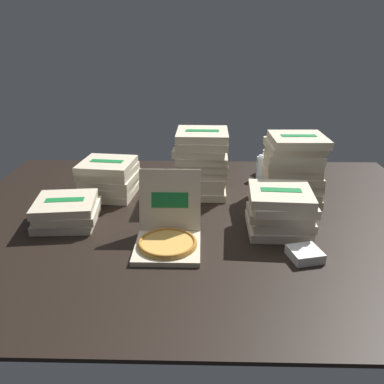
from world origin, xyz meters
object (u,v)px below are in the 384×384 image
open_pizza_box (168,232)px  water_bottle_0 (261,167)px  pizza_stack_left_near (109,178)px  pizza_stack_right_near (280,210)px  pizza_stack_right_mid (293,168)px  water_bottle_1 (266,160)px  napkin_pile (305,254)px  pizza_stack_left_far (67,211)px  pizza_stack_center_near (201,163)px  water_bottle_3 (276,165)px  water_bottle_2 (266,164)px

open_pizza_box → water_bottle_0: 1.28m
pizza_stack_left_near → pizza_stack_right_near: size_ratio=1.04×
pizza_stack_right_mid → water_bottle_1: 0.64m
napkin_pile → open_pizza_box: bearing=169.2°
open_pizza_box → pizza_stack_left_far: 0.70m
pizza_stack_center_near → pizza_stack_left_near: size_ratio=1.13×
pizza_stack_right_mid → pizza_stack_right_near: bearing=-109.3°
pizza_stack_right_near → water_bottle_3: pizza_stack_right_near is taller
pizza_stack_center_near → napkin_pile: bearing=-59.0°
water_bottle_1 → napkin_pile: 1.42m
pizza_stack_center_near → pizza_stack_left_near: pizza_stack_center_near is taller
pizza_stack_right_near → pizza_stack_left_far: (-1.30, 0.06, -0.05)m
pizza_stack_right_mid → pizza_stack_left_near: (-1.30, 0.05, -0.10)m
pizza_stack_right_mid → water_bottle_2: pizza_stack_right_mid is taller
pizza_stack_center_near → water_bottle_3: (0.61, 0.38, -0.14)m
pizza_stack_center_near → water_bottle_0: pizza_stack_center_near is taller
pizza_stack_right_mid → pizza_stack_right_near: size_ratio=1.17×
pizza_stack_center_near → water_bottle_0: 0.59m
open_pizza_box → water_bottle_2: 1.39m
pizza_stack_left_near → water_bottle_3: size_ratio=2.11×
water_bottle_2 → pizza_stack_left_near: bearing=-158.6°
pizza_stack_center_near → water_bottle_1: bearing=42.7°
pizza_stack_center_near → pizza_stack_left_near: 0.68m
open_pizza_box → pizza_stack_right_near: (0.65, 0.19, 0.05)m
pizza_stack_left_near → pizza_stack_left_far: size_ratio=1.01×
pizza_stack_right_near → water_bottle_3: size_ratio=2.03×
open_pizza_box → water_bottle_3: (0.79, 1.16, 0.02)m
pizza_stack_center_near → water_bottle_1: (0.55, 0.51, -0.14)m
pizza_stack_left_near → water_bottle_3: 1.35m
open_pizza_box → pizza_stack_center_near: size_ratio=1.00×
water_bottle_0 → napkin_pile: water_bottle_0 is taller
water_bottle_3 → napkin_pile: water_bottle_3 is taller
pizza_stack_center_near → open_pizza_box: bearing=-103.2°
water_bottle_3 → water_bottle_1: bearing=116.4°
pizza_stack_right_mid → water_bottle_1: pizza_stack_right_mid is taller
water_bottle_0 → water_bottle_2: 0.11m
pizza_stack_left_far → water_bottle_0: bearing=32.7°
water_bottle_1 → water_bottle_2: size_ratio=1.00×
open_pizza_box → water_bottle_3: open_pizza_box is taller
water_bottle_0 → water_bottle_2: same height
pizza_stack_center_near → pizza_stack_left_far: (-0.83, -0.52, -0.15)m
pizza_stack_right_mid → pizza_stack_center_near: size_ratio=1.00×
pizza_stack_center_near → pizza_stack_right_near: size_ratio=1.17×
water_bottle_0 → pizza_stack_center_near: bearing=-146.3°
water_bottle_1 → napkin_pile: bearing=-90.0°
pizza_stack_left_far → water_bottle_1: water_bottle_1 is taller
pizza_stack_left_near → water_bottle_1: size_ratio=2.11×
pizza_stack_right_near → napkin_pile: bearing=-76.2°
pizza_stack_center_near → water_bottle_3: size_ratio=2.37×
pizza_stack_center_near → water_bottle_3: bearing=31.9°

